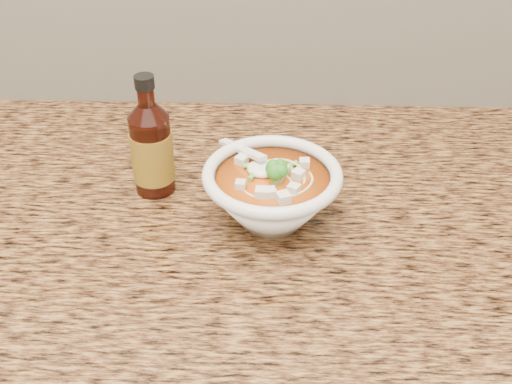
{
  "coord_description": "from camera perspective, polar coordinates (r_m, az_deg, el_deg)",
  "views": [
    {
      "loc": [
        0.19,
        1.01,
        1.41
      ],
      "look_at": [
        0.17,
        1.66,
        0.94
      ],
      "focal_mm": 45.0,
      "sensor_mm": 36.0,
      "label": 1
    }
  ],
  "objects": [
    {
      "name": "counter_slab",
      "position": [
        0.87,
        -11.22,
        -2.74
      ],
      "size": [
        4.0,
        0.68,
        0.04
      ],
      "primitive_type": "cube",
      "color": "olive",
      "rests_on": "cabinet"
    },
    {
      "name": "hot_sauce_bottle",
      "position": [
        0.86,
        -9.25,
        3.78
      ],
      "size": [
        0.07,
        0.07,
        0.17
      ],
      "rotation": [
        0.0,
        0.0,
        0.19
      ],
      "color": "#3A0F07",
      "rests_on": "counter_slab"
    },
    {
      "name": "soup_bowl",
      "position": [
        0.8,
        1.43,
        -0.26
      ],
      "size": [
        0.17,
        0.18,
        0.1
      ],
      "rotation": [
        0.0,
        0.0,
        0.26
      ],
      "color": "white",
      "rests_on": "counter_slab"
    }
  ]
}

